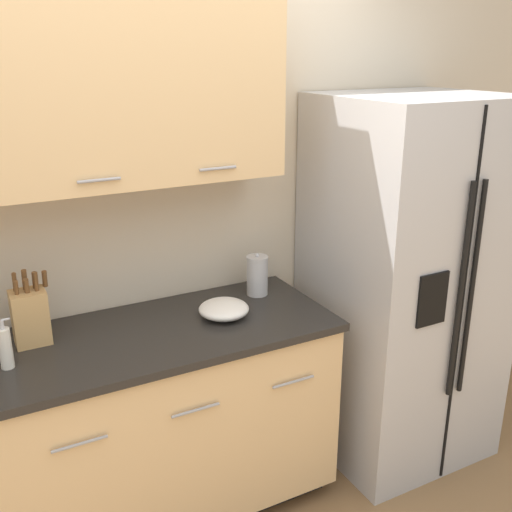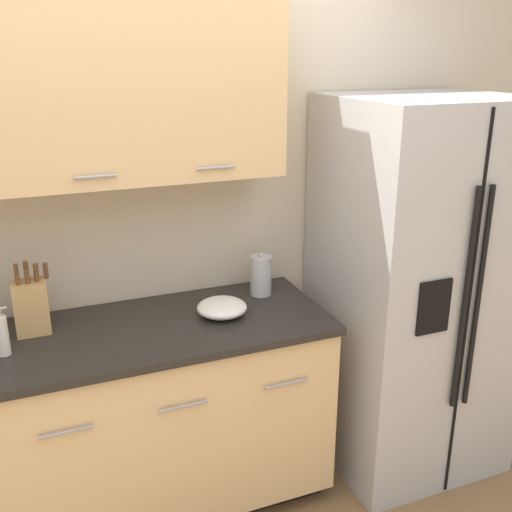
{
  "view_description": "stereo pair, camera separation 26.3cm",
  "coord_description": "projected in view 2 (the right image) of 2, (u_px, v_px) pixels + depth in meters",
  "views": [
    {
      "loc": [
        -0.68,
        -1.28,
        2.05
      ],
      "look_at": [
        0.49,
        0.91,
        1.18
      ],
      "focal_mm": 42.0,
      "sensor_mm": 36.0,
      "label": 1
    },
    {
      "loc": [
        -0.44,
        -1.39,
        2.05
      ],
      "look_at": [
        0.49,
        0.91,
        1.18
      ],
      "focal_mm": 42.0,
      "sensor_mm": 36.0,
      "label": 2
    }
  ],
  "objects": [
    {
      "name": "steel_canister",
      "position": [
        261.0,
        275.0,
        2.84
      ],
      "size": [
        0.1,
        0.1,
        0.21
      ],
      "color": "#B7B7BA",
      "rests_on": "counter_unit"
    },
    {
      "name": "knife_block",
      "position": [
        31.0,
        306.0,
        2.45
      ],
      "size": [
        0.15,
        0.12,
        0.31
      ],
      "color": "tan",
      "rests_on": "counter_unit"
    },
    {
      "name": "mixing_bowl",
      "position": [
        222.0,
        308.0,
        2.64
      ],
      "size": [
        0.22,
        0.22,
        0.07
      ],
      "color": "white",
      "rests_on": "counter_unit"
    },
    {
      "name": "counter_unit",
      "position": [
        117.0,
        425.0,
        2.64
      ],
      "size": [
        1.88,
        0.64,
        0.93
      ],
      "color": "black",
      "rests_on": "ground_plane"
    },
    {
      "name": "wall_back",
      "position": [
        118.0,
        191.0,
        2.62
      ],
      "size": [
        10.0,
        0.39,
        2.6
      ],
      "color": "beige",
      "rests_on": "ground_plane"
    },
    {
      "name": "soap_dispenser",
      "position": [
        2.0,
        335.0,
        2.28
      ],
      "size": [
        0.05,
        0.05,
        0.2
      ],
      "color": "silver",
      "rests_on": "counter_unit"
    },
    {
      "name": "refrigerator",
      "position": [
        413.0,
        289.0,
        2.94
      ],
      "size": [
        0.83,
        0.79,
        1.85
      ],
      "color": "#B2B2B5",
      "rests_on": "ground_plane"
    }
  ]
}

